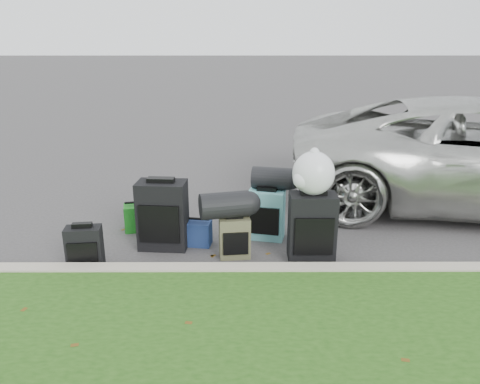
{
  "coord_description": "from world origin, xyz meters",
  "views": [
    {
      "loc": [
        -0.12,
        -5.29,
        2.38
      ],
      "look_at": [
        -0.1,
        0.2,
        0.55
      ],
      "focal_mm": 35.0,
      "sensor_mm": 36.0,
      "label": 1
    }
  ],
  "objects_px": {
    "tote_green": "(136,218)",
    "suitcase_large_black_left": "(163,215)",
    "suitcase_olive": "(235,237)",
    "suitcase_teal": "(266,215)",
    "suitcase_small_black": "(85,248)",
    "tote_navy": "(199,233)",
    "suitcase_large_black_right": "(312,227)"
  },
  "relations": [
    {
      "from": "tote_green",
      "to": "suitcase_large_black_left",
      "type": "bearing_deg",
      "value": -61.75
    },
    {
      "from": "suitcase_olive",
      "to": "tote_green",
      "type": "xyz_separation_m",
      "value": [
        -1.27,
        0.77,
        -0.06
      ]
    },
    {
      "from": "suitcase_olive",
      "to": "suitcase_teal",
      "type": "xyz_separation_m",
      "value": [
        0.39,
        0.52,
        0.07
      ]
    },
    {
      "from": "suitcase_olive",
      "to": "tote_green",
      "type": "height_order",
      "value": "suitcase_olive"
    },
    {
      "from": "suitcase_small_black",
      "to": "suitcase_olive",
      "type": "distance_m",
      "value": 1.63
    },
    {
      "from": "suitcase_large_black_left",
      "to": "tote_green",
      "type": "xyz_separation_m",
      "value": [
        -0.43,
        0.51,
        -0.23
      ]
    },
    {
      "from": "suitcase_olive",
      "to": "tote_navy",
      "type": "xyz_separation_m",
      "value": [
        -0.42,
        0.32,
        -0.09
      ]
    },
    {
      "from": "suitcase_large_black_left",
      "to": "suitcase_olive",
      "type": "xyz_separation_m",
      "value": [
        0.84,
        -0.26,
        -0.17
      ]
    },
    {
      "from": "suitcase_olive",
      "to": "tote_navy",
      "type": "bearing_deg",
      "value": 136.6
    },
    {
      "from": "tote_green",
      "to": "suitcase_olive",
      "type": "bearing_deg",
      "value": -43.11
    },
    {
      "from": "suitcase_teal",
      "to": "suitcase_large_black_right",
      "type": "distance_m",
      "value": 0.75
    },
    {
      "from": "suitcase_olive",
      "to": "tote_green",
      "type": "relative_size",
      "value": 1.38
    },
    {
      "from": "suitcase_small_black",
      "to": "tote_navy",
      "type": "distance_m",
      "value": 1.32
    },
    {
      "from": "suitcase_teal",
      "to": "suitcase_large_black_right",
      "type": "xyz_separation_m",
      "value": [
        0.47,
        -0.58,
        0.07
      ]
    },
    {
      "from": "suitcase_large_black_left",
      "to": "suitcase_olive",
      "type": "distance_m",
      "value": 0.9
    },
    {
      "from": "suitcase_olive",
      "to": "suitcase_teal",
      "type": "bearing_deg",
      "value": 47.2
    },
    {
      "from": "suitcase_large_black_right",
      "to": "suitcase_olive",
      "type": "bearing_deg",
      "value": 176.1
    },
    {
      "from": "suitcase_large_black_left",
      "to": "suitcase_large_black_right",
      "type": "bearing_deg",
      "value": -6.06
    },
    {
      "from": "suitcase_large_black_right",
      "to": "tote_green",
      "type": "bearing_deg",
      "value": 158.65
    },
    {
      "from": "suitcase_large_black_left",
      "to": "suitcase_teal",
      "type": "bearing_deg",
      "value": 16.66
    },
    {
      "from": "suitcase_large_black_right",
      "to": "tote_navy",
      "type": "xyz_separation_m",
      "value": [
        -1.28,
        0.38,
        -0.24
      ]
    },
    {
      "from": "suitcase_teal",
      "to": "suitcase_small_black",
      "type": "bearing_deg",
      "value": -145.3
    },
    {
      "from": "suitcase_olive",
      "to": "tote_navy",
      "type": "relative_size",
      "value": 1.61
    },
    {
      "from": "suitcase_large_black_left",
      "to": "suitcase_teal",
      "type": "height_order",
      "value": "suitcase_large_black_left"
    },
    {
      "from": "tote_navy",
      "to": "tote_green",
      "type": "bearing_deg",
      "value": 160.84
    },
    {
      "from": "suitcase_large_black_left",
      "to": "tote_navy",
      "type": "height_order",
      "value": "suitcase_large_black_left"
    },
    {
      "from": "suitcase_teal",
      "to": "tote_navy",
      "type": "xyz_separation_m",
      "value": [
        -0.81,
        -0.2,
        -0.16
      ]
    },
    {
      "from": "suitcase_teal",
      "to": "tote_green",
      "type": "bearing_deg",
      "value": -175.39
    },
    {
      "from": "suitcase_olive",
      "to": "suitcase_large_black_right",
      "type": "xyz_separation_m",
      "value": [
        0.85,
        -0.06,
        0.15
      ]
    },
    {
      "from": "suitcase_large_black_left",
      "to": "suitcase_teal",
      "type": "relative_size",
      "value": 1.31
    },
    {
      "from": "suitcase_olive",
      "to": "suitcase_large_black_right",
      "type": "height_order",
      "value": "suitcase_large_black_right"
    },
    {
      "from": "tote_navy",
      "to": "suitcase_large_black_left",
      "type": "bearing_deg",
      "value": -163.04
    }
  ]
}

